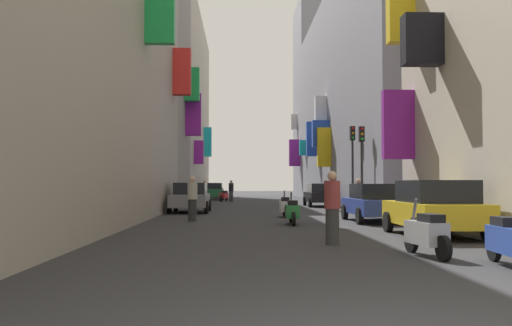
# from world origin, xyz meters

# --- Properties ---
(ground_plane) EXTENTS (140.00, 140.00, 0.00)m
(ground_plane) POSITION_xyz_m (0.00, 30.00, 0.00)
(ground_plane) COLOR #2D2D30
(building_left_mid_a) EXTENTS (7.03, 8.26, 15.06)m
(building_left_mid_a) POSITION_xyz_m (-7.99, 31.18, 7.53)
(building_left_mid_a) COLOR gray
(building_left_mid_a) RESTS_ON ground
(building_left_mid_b) EXTENTS (6.78, 24.69, 17.13)m
(building_left_mid_b) POSITION_xyz_m (-8.00, 47.65, 8.56)
(building_left_mid_b) COLOR #BCB29E
(building_left_mid_b) RESTS_ON ground
(building_right_mid_b) EXTENTS (7.22, 31.60, 15.66)m
(building_right_mid_b) POSITION_xyz_m (7.99, 35.30, 7.83)
(building_right_mid_b) COLOR gray
(building_right_mid_b) RESTS_ON ground
(building_right_mid_c) EXTENTS (7.15, 8.90, 21.41)m
(building_right_mid_c) POSITION_xyz_m (7.99, 55.55, 10.70)
(building_right_mid_c) COLOR gray
(building_right_mid_c) RESTS_ON ground
(parked_car_white) EXTENTS (1.88, 4.19, 1.49)m
(parked_car_white) POSITION_xyz_m (-3.94, 51.13, 0.78)
(parked_car_white) COLOR white
(parked_car_white) RESTS_ON ground
(parked_car_blue) EXTENTS (1.88, 4.09, 1.42)m
(parked_car_blue) POSITION_xyz_m (3.63, 15.63, 0.75)
(parked_car_blue) COLOR navy
(parked_car_blue) RESTS_ON ground
(parked_car_green) EXTENTS (1.86, 4.10, 1.47)m
(parked_car_green) POSITION_xyz_m (-3.68, 43.89, 0.77)
(parked_car_green) COLOR #236638
(parked_car_green) RESTS_ON ground
(parked_car_black) EXTENTS (1.90, 4.08, 1.43)m
(parked_car_black) POSITION_xyz_m (3.70, 29.47, 0.75)
(parked_car_black) COLOR black
(parked_car_black) RESTS_ON ground
(parked_car_yellow) EXTENTS (1.99, 3.92, 1.52)m
(parked_car_yellow) POSITION_xyz_m (3.86, 9.98, 0.79)
(parked_car_yellow) COLOR gold
(parked_car_yellow) RESTS_ON ground
(parked_car_grey) EXTENTS (1.92, 4.07, 1.47)m
(parked_car_grey) POSITION_xyz_m (-3.87, 22.75, 0.77)
(parked_car_grey) COLOR slate
(parked_car_grey) RESTS_ON ground
(scooter_red) EXTENTS (0.73, 1.92, 1.13)m
(scooter_red) POSITION_xyz_m (-2.65, 39.37, 0.46)
(scooter_red) COLOR red
(scooter_red) RESTS_ON ground
(scooter_white) EXTENTS (0.47, 1.85, 1.13)m
(scooter_white) POSITION_xyz_m (0.52, 18.65, 0.46)
(scooter_white) COLOR silver
(scooter_white) RESTS_ON ground
(scooter_green) EXTENTS (0.47, 1.95, 1.13)m
(scooter_green) POSITION_xyz_m (0.41, 14.34, 0.46)
(scooter_green) COLOR #287F3D
(scooter_green) RESTS_ON ground
(scooter_blue) EXTENTS (0.51, 1.96, 1.13)m
(scooter_blue) POSITION_xyz_m (3.21, 4.51, 0.46)
(scooter_blue) COLOR #2D4CAD
(scooter_blue) RESTS_ON ground
(scooter_orange) EXTENTS (0.53, 1.80, 1.13)m
(scooter_orange) POSITION_xyz_m (3.46, 24.12, 0.46)
(scooter_orange) COLOR orange
(scooter_orange) RESTS_ON ground
(scooter_silver) EXTENTS (0.58, 1.82, 1.13)m
(scooter_silver) POSITION_xyz_m (2.22, 5.88, 0.46)
(scooter_silver) COLOR #ADADB2
(scooter_silver) RESTS_ON ground
(pedestrian_crossing) EXTENTS (0.38, 0.38, 1.65)m
(pedestrian_crossing) POSITION_xyz_m (3.77, 18.97, 0.82)
(pedestrian_crossing) COLOR #353535
(pedestrian_crossing) RESTS_ON ground
(pedestrian_near_left) EXTENTS (0.54, 0.54, 1.69)m
(pedestrian_near_left) POSITION_xyz_m (-2.05, 37.78, 0.84)
(pedestrian_near_left) COLOR #373737
(pedestrian_near_left) RESTS_ON ground
(pedestrian_near_right) EXTENTS (0.54, 0.54, 1.73)m
(pedestrian_near_right) POSITION_xyz_m (0.75, 8.11, 0.86)
(pedestrian_near_right) COLOR #343434
(pedestrian_near_right) RESTS_ON ground
(pedestrian_mid_street) EXTENTS (0.43, 0.43, 1.69)m
(pedestrian_mid_street) POSITION_xyz_m (-3.95, 35.65, 0.84)
(pedestrian_mid_street) COLOR #343434
(pedestrian_mid_street) RESTS_ON ground
(pedestrian_far_away) EXTENTS (0.45, 0.45, 1.71)m
(pedestrian_far_away) POSITION_xyz_m (-3.23, 16.23, 0.85)
(pedestrian_far_away) COLOR #2A2A2A
(pedestrian_far_away) RESTS_ON ground
(traffic_light_near_corner) EXTENTS (0.26, 0.34, 4.50)m
(traffic_light_near_corner) POSITION_xyz_m (4.64, 24.34, 3.05)
(traffic_light_near_corner) COLOR #2D2D2D
(traffic_light_near_corner) RESTS_ON ground
(traffic_light_far_corner) EXTENTS (0.26, 0.34, 4.23)m
(traffic_light_far_corner) POSITION_xyz_m (4.58, 21.88, 2.88)
(traffic_light_far_corner) COLOR #2D2D2D
(traffic_light_far_corner) RESTS_ON ground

